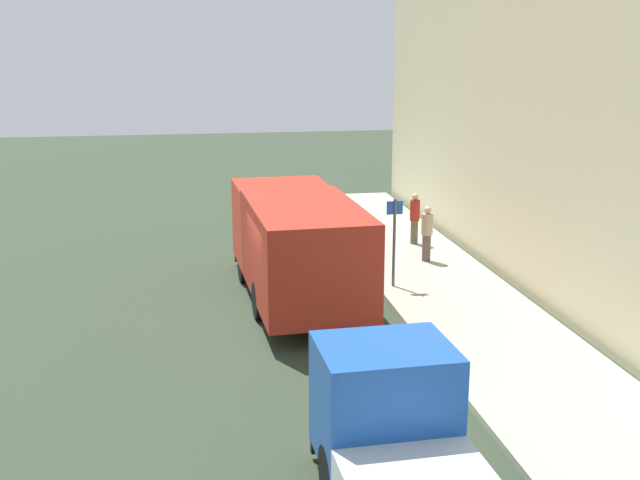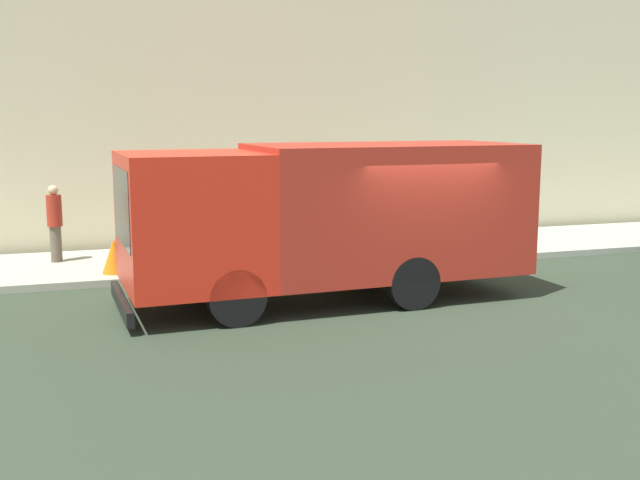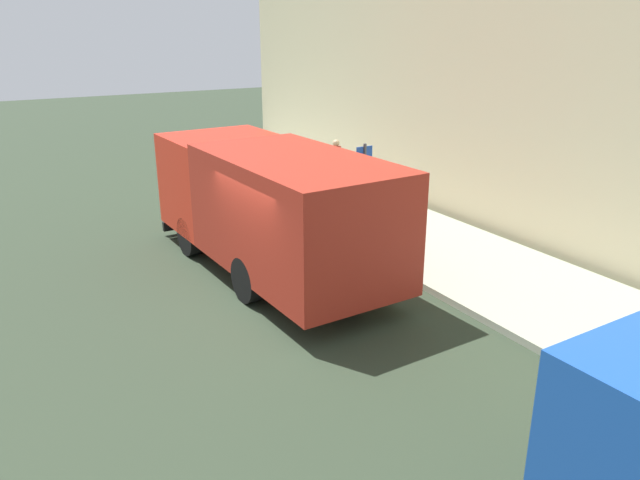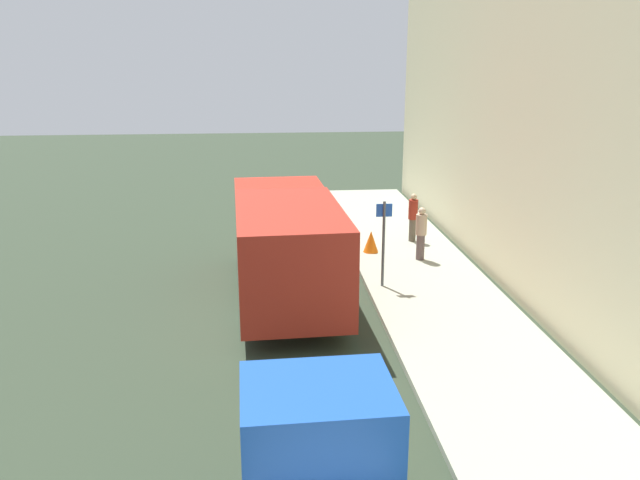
{
  "view_description": "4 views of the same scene",
  "coord_description": "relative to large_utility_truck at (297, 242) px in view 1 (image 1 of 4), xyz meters",
  "views": [
    {
      "loc": [
        -2.04,
        -18.07,
        6.69
      ],
      "look_at": [
        1.23,
        0.87,
        1.78
      ],
      "focal_mm": 44.27,
      "sensor_mm": 36.0,
      "label": 1
    },
    {
      "loc": [
        -12.19,
        5.78,
        3.32
      ],
      "look_at": [
        0.69,
        1.63,
        1.11
      ],
      "focal_mm": 43.17,
      "sensor_mm": 36.0,
      "label": 2
    },
    {
      "loc": [
        -4.72,
        -10.09,
        5.25
      ],
      "look_at": [
        0.74,
        -0.66,
        1.39
      ],
      "focal_mm": 34.39,
      "sensor_mm": 36.0,
      "label": 3
    },
    {
      "loc": [
        0.13,
        -14.81,
        6.39
      ],
      "look_at": [
        1.67,
        1.87,
        1.52
      ],
      "focal_mm": 35.9,
      "sensor_mm": 36.0,
      "label": 4
    }
  ],
  "objects": [
    {
      "name": "ground",
      "position": [
        -0.72,
        -1.48,
        -1.59
      ],
      "size": [
        80.0,
        80.0,
        0.0
      ],
      "primitive_type": "plane",
      "color": "#2B3727"
    },
    {
      "name": "sidewalk",
      "position": [
        4.08,
        -1.48,
        -1.52
      ],
      "size": [
        3.6,
        30.0,
        0.14
      ],
      "primitive_type": "cube",
      "color": "#9DA28C",
      "rests_on": "ground"
    },
    {
      "name": "building_facade",
      "position": [
        6.38,
        -1.48,
        3.51
      ],
      "size": [
        0.5,
        30.0,
        10.2
      ],
      "primitive_type": "cube",
      "color": "beige",
      "rests_on": "ground"
    },
    {
      "name": "large_utility_truck",
      "position": [
        0.0,
        0.0,
        0.0
      ],
      "size": [
        2.88,
        7.36,
        2.8
      ],
      "rotation": [
        0.0,
        0.0,
        0.04
      ],
      "color": "red",
      "rests_on": "ground"
    },
    {
      "name": "small_flatbed_truck",
      "position": [
        0.1,
        -10.07,
        -0.54
      ],
      "size": [
        2.17,
        5.38,
        2.27
      ],
      "rotation": [
        0.0,
        0.0,
        0.03
      ],
      "color": "#1B4CA7",
      "rests_on": "ground"
    },
    {
      "name": "pedestrian_walking",
      "position": [
        4.34,
        2.64,
        -0.55
      ],
      "size": [
        0.47,
        0.47,
        1.69
      ],
      "rotation": [
        0.0,
        0.0,
        1.07
      ],
      "color": "brown",
      "rests_on": "sidewalk"
    },
    {
      "name": "pedestrian_standing",
      "position": [
        4.57,
        4.71,
        -0.55
      ],
      "size": [
        0.43,
        0.43,
        1.68
      ],
      "rotation": [
        0.0,
        0.0,
        5.83
      ],
      "color": "brown",
      "rests_on": "sidewalk"
    },
    {
      "name": "traffic_cone_orange",
      "position": [
        2.92,
        3.57,
        -1.09
      ],
      "size": [
        0.5,
        0.5,
        0.71
      ],
      "primitive_type": "cone",
      "color": "orange",
      "rests_on": "sidewalk"
    },
    {
      "name": "street_sign_post",
      "position": [
        2.71,
        0.37,
        -0.0
      ],
      "size": [
        0.44,
        0.08,
        2.43
      ],
      "color": "#4C5156",
      "rests_on": "sidewalk"
    }
  ]
}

